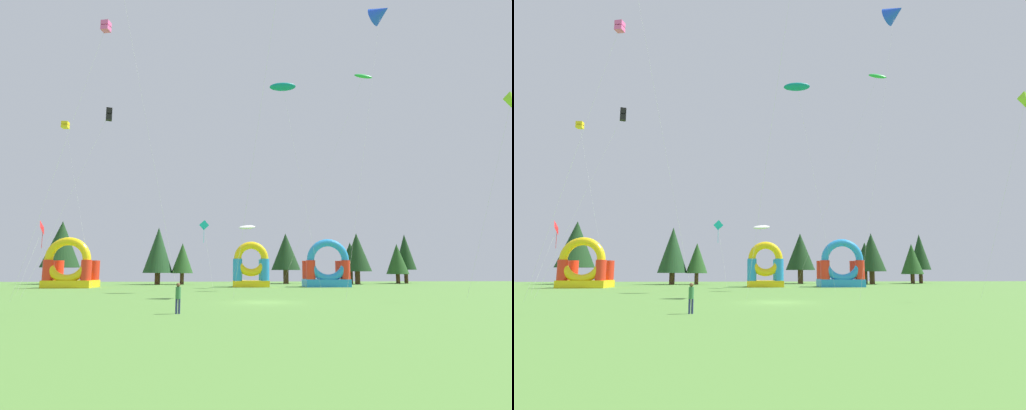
% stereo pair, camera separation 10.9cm
% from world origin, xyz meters
% --- Properties ---
extents(ground_plane, '(120.00, 120.00, 0.00)m').
position_xyz_m(ground_plane, '(0.00, 0.00, 0.00)').
color(ground_plane, '#548438').
extents(kite_blue_delta, '(7.17, 6.83, 28.65)m').
position_xyz_m(kite_blue_delta, '(12.20, 7.40, 27.56)').
color(kite_blue_delta, blue).
rests_on(kite_blue_delta, ground_plane).
extents(kite_yellow_box, '(5.35, 0.87, 22.49)m').
position_xyz_m(kite_yellow_box, '(-25.37, 26.81, 21.99)').
color(kite_yellow_box, yellow).
rests_on(kite_yellow_box, ground_plane).
extents(kite_cyan_diamond, '(1.75, 1.03, 8.08)m').
position_xyz_m(kite_cyan_diamond, '(-5.75, 20.78, 7.57)').
color(kite_cyan_diamond, '#19B7CC').
rests_on(kite_cyan_diamond, ground_plane).
extents(kite_white_parafoil, '(3.54, 1.68, 8.41)m').
position_xyz_m(kite_white_parafoil, '(-0.37, 25.59, 7.94)').
color(kite_white_parafoil, white).
rests_on(kite_white_parafoil, ground_plane).
extents(kite_lime_diamond, '(3.84, 3.16, 16.59)m').
position_xyz_m(kite_lime_diamond, '(20.47, 1.15, 15.93)').
color(kite_lime_diamond, '#8CD826').
rests_on(kite_lime_diamond, ground_plane).
extents(kite_pink_box, '(6.53, 1.68, 21.44)m').
position_xyz_m(kite_pink_box, '(-12.29, 0.41, 20.93)').
color(kite_pink_box, '#EA599E').
rests_on(kite_pink_box, ground_plane).
extents(kite_teal_parafoil, '(5.92, 1.95, 24.17)m').
position_xyz_m(kite_teal_parafoil, '(3.42, 15.99, 23.43)').
color(kite_teal_parafoil, '#0C7F7A').
rests_on(kite_teal_parafoil, ground_plane).
extents(kite_black_box, '(6.07, 2.16, 16.98)m').
position_xyz_m(kite_black_box, '(-13.70, 7.16, 16.33)').
color(kite_black_box, black).
rests_on(kite_black_box, ground_plane).
extents(kite_red_diamond, '(1.63, 2.35, 6.89)m').
position_xyz_m(kite_red_diamond, '(-20.67, 11.63, 6.31)').
color(kite_red_diamond, red).
rests_on(kite_red_diamond, ground_plane).
extents(kite_green_parafoil, '(12.31, 1.42, 27.52)m').
position_xyz_m(kite_green_parafoil, '(14.33, 20.15, 26.95)').
color(kite_green_parafoil, green).
rests_on(kite_green_parafoil, ground_plane).
extents(person_near_camera, '(0.36, 0.36, 1.59)m').
position_xyz_m(person_near_camera, '(-5.10, -7.86, 0.95)').
color(person_near_camera, navy).
rests_on(person_near_camera, ground_plane).
extents(inflatable_blue_arch, '(6.15, 4.56, 6.60)m').
position_xyz_m(inflatable_blue_arch, '(10.94, 29.06, 2.26)').
color(inflatable_blue_arch, '#268CD8').
rests_on(inflatable_blue_arch, ground_plane).
extents(inflatable_orange_dome, '(6.21, 4.78, 6.60)m').
position_xyz_m(inflatable_orange_dome, '(-23.76, 27.52, 2.27)').
color(inflatable_orange_dome, yellow).
rests_on(inflatable_orange_dome, ground_plane).
extents(inflatable_yellow_castle, '(5.00, 4.50, 6.23)m').
position_xyz_m(inflatable_yellow_castle, '(0.30, 29.35, 2.30)').
color(inflatable_yellow_castle, yellow).
rests_on(inflatable_yellow_castle, ground_plane).
extents(tree_row_0, '(6.49, 6.49, 10.77)m').
position_xyz_m(tree_row_0, '(-31.79, 44.75, 6.72)').
color(tree_row_0, '#4C331E').
rests_on(tree_row_0, ground_plane).
extents(tree_row_1, '(4.86, 4.86, 9.41)m').
position_xyz_m(tree_row_1, '(-14.60, 41.20, 5.61)').
color(tree_row_1, '#4C331E').
rests_on(tree_row_1, ground_plane).
extents(tree_row_2, '(3.59, 3.59, 6.83)m').
position_xyz_m(tree_row_2, '(-10.62, 41.45, 4.29)').
color(tree_row_2, '#4C331E').
rests_on(tree_row_2, ground_plane).
extents(tree_row_3, '(5.19, 5.19, 8.82)m').
position_xyz_m(tree_row_3, '(7.15, 44.98, 5.54)').
color(tree_row_3, '#4C331E').
rests_on(tree_row_3, ground_plane).
extents(tree_row_4, '(4.06, 4.06, 7.25)m').
position_xyz_m(tree_row_4, '(18.72, 44.93, 4.73)').
color(tree_row_4, '#4C331E').
rests_on(tree_row_4, ground_plane).
extents(tree_row_5, '(4.86, 4.86, 8.61)m').
position_xyz_m(tree_row_5, '(18.89, 41.38, 5.32)').
color(tree_row_5, '#4C331E').
rests_on(tree_row_5, ground_plane).
extents(tree_row_6, '(3.89, 3.89, 7.00)m').
position_xyz_m(tree_row_6, '(26.96, 44.21, 4.29)').
color(tree_row_6, '#4C331E').
rests_on(tree_row_6, ground_plane).
extents(tree_row_7, '(3.74, 3.74, 8.84)m').
position_xyz_m(tree_row_7, '(29.04, 45.66, 5.58)').
color(tree_row_7, '#4C331E').
rests_on(tree_row_7, ground_plane).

